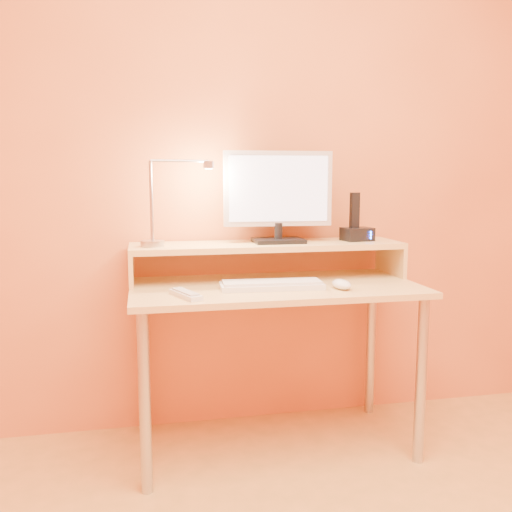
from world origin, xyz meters
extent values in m
cube|color=#E88345|center=(0.00, 1.50, 1.25)|extent=(3.00, 0.04, 2.50)
cylinder|color=#AFAFB5|center=(-0.55, 0.93, 0.35)|extent=(0.04, 0.04, 0.69)
cylinder|color=#AFAFB5|center=(0.55, 0.93, 0.35)|extent=(0.04, 0.04, 0.69)
cylinder|color=#AFAFB5|center=(-0.55, 1.43, 0.35)|extent=(0.04, 0.04, 0.69)
cylinder|color=#AFAFB5|center=(0.55, 1.43, 0.35)|extent=(0.04, 0.04, 0.69)
cube|color=#EDBF70|center=(0.00, 1.18, 0.71)|extent=(1.20, 0.60, 0.02)
cube|color=#EDBF70|center=(-0.59, 1.33, 0.79)|extent=(0.02, 0.30, 0.14)
cube|color=#EDBF70|center=(0.59, 1.33, 0.79)|extent=(0.02, 0.30, 0.14)
cube|color=#EDBF70|center=(0.00, 1.33, 0.87)|extent=(1.20, 0.30, 0.02)
cube|color=black|center=(0.05, 1.33, 0.89)|extent=(0.22, 0.16, 0.02)
cylinder|color=black|center=(0.05, 1.33, 0.93)|extent=(0.04, 0.04, 0.07)
cube|color=silver|center=(0.05, 1.34, 1.12)|extent=(0.48, 0.06, 0.33)
cube|color=black|center=(0.05, 1.36, 1.12)|extent=(0.43, 0.03, 0.28)
cube|color=silver|center=(0.05, 1.32, 1.12)|extent=(0.44, 0.02, 0.28)
cylinder|color=#AFAFB5|center=(-0.50, 1.30, 0.89)|extent=(0.10, 0.10, 0.02)
cylinder|color=#AFAFB5|center=(-0.50, 1.30, 1.07)|extent=(0.01, 0.01, 0.33)
cylinder|color=#AFAFB5|center=(-0.38, 1.30, 1.24)|extent=(0.24, 0.01, 0.01)
cylinder|color=#AFAFB5|center=(-0.26, 1.30, 1.22)|extent=(0.04, 0.04, 0.03)
cylinder|color=#FFEAC6|center=(-0.26, 1.30, 1.20)|extent=(0.03, 0.03, 0.00)
cube|color=black|center=(0.42, 1.33, 0.91)|extent=(0.14, 0.12, 0.06)
cube|color=black|center=(0.41, 1.33, 1.02)|extent=(0.04, 0.03, 0.16)
cube|color=#1D64FF|center=(0.47, 1.28, 0.91)|extent=(0.01, 0.00, 0.04)
cube|color=silver|center=(-0.03, 1.10, 0.73)|extent=(0.43, 0.16, 0.02)
ellipsoid|color=white|center=(0.24, 1.04, 0.74)|extent=(0.08, 0.12, 0.04)
cube|color=silver|center=(-0.39, 1.01, 0.73)|extent=(0.12, 0.19, 0.02)
camera|label=1|loc=(-0.54, -1.02, 1.16)|focal=38.41mm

